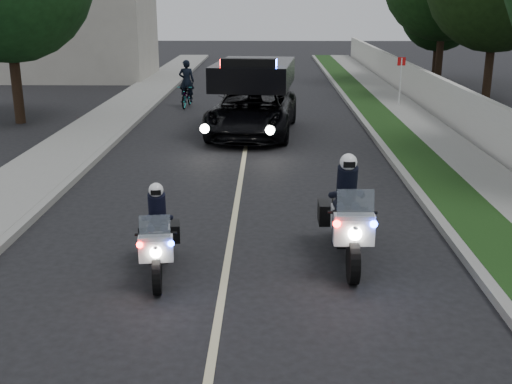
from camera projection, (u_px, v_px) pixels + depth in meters
The scene contains 19 objects.
ground at pixel (227, 263), 10.77m from camera, with size 120.00×120.00×0.00m, color black.
curb_right at pixel (375, 137), 20.23m from camera, with size 0.20×60.00×0.15m, color gray.
grass_verge at pixel (397, 137), 20.22m from camera, with size 1.20×60.00×0.16m, color #193814.
sidewalk_right at pixel (438, 137), 20.19m from camera, with size 1.40×60.00×0.16m, color gray.
property_wall at pixel (472, 116), 19.98m from camera, with size 0.22×60.00×1.50m, color beige.
curb_left at pixel (120, 136), 20.39m from camera, with size 0.20×60.00×0.15m, color gray.
sidewalk_left at pixel (86, 136), 20.41m from camera, with size 2.00×60.00×0.16m, color gray.
building_far at pixel (75, 14), 34.81m from camera, with size 8.00×6.00×7.00m, color #A8A396.
lane_marking at pixel (247, 139), 20.33m from camera, with size 0.12×50.00×0.01m, color #BFB78C.
police_moto_left at pixel (160, 273), 10.38m from camera, with size 0.62×1.77×1.51m, color silver, non-canonical shape.
police_moto_right at pixel (345, 260), 10.91m from camera, with size 0.76×2.17×1.85m, color silver, non-canonical shape.
police_suv at pixel (253, 134), 21.10m from camera, with size 2.61×5.64×2.74m, color black.
bicycle at pixel (187, 107), 26.36m from camera, with size 0.60×1.71×0.89m, color black.
cyclist at pixel (187, 107), 26.36m from camera, with size 0.62×0.42×1.73m, color black.
sign_post at pixel (398, 109), 25.89m from camera, with size 0.34×0.34×2.14m, color red, non-canonical shape.
tree_right_c at pixel (485, 101), 27.78m from camera, with size 5.84×5.84×9.73m, color black, non-canonical shape.
tree_right_d at pixel (437, 86), 32.82m from camera, with size 6.21×6.21×10.36m, color #163913, non-canonical shape.
tree_right_e at pixel (434, 79), 35.58m from camera, with size 4.24×4.24×7.07m, color black, non-canonical shape.
tree_left_near at pixel (21, 123), 22.94m from camera, with size 5.95×5.95×9.91m, color #154017, non-canonical shape.
Camera 1 is at (0.69, -9.94, 4.30)m, focal length 44.47 mm.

